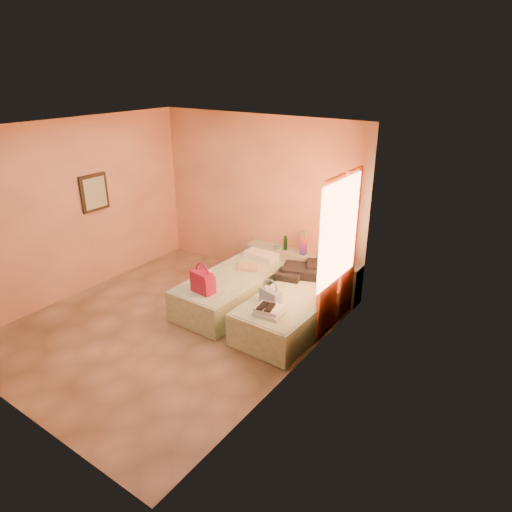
{
  "coord_description": "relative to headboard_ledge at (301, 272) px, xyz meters",
  "views": [
    {
      "loc": [
        4.32,
        -4.0,
        3.55
      ],
      "look_at": [
        0.92,
        0.85,
        1.03
      ],
      "focal_mm": 32.0,
      "sensor_mm": 36.0,
      "label": 1
    }
  ],
  "objects": [
    {
      "name": "ground",
      "position": [
        -0.98,
        -2.1,
        -0.33
      ],
      "size": [
        4.5,
        4.5,
        0.0
      ],
      "primitive_type": "plane",
      "color": "tan",
      "rests_on": "ground"
    },
    {
      "name": "room_walls",
      "position": [
        -0.77,
        -1.53,
        1.46
      ],
      "size": [
        4.02,
        4.51,
        2.81
      ],
      "color": "#F3B281",
      "rests_on": "ground"
    },
    {
      "name": "headboard_ledge",
      "position": [
        0.0,
        0.0,
        0.0
      ],
      "size": [
        2.05,
        0.3,
        0.65
      ],
      "primitive_type": "cube",
      "color": "#99A687",
      "rests_on": "ground"
    },
    {
      "name": "bed_left",
      "position": [
        -0.62,
        -1.05,
        -0.08
      ],
      "size": [
        0.92,
        2.01,
        0.5
      ],
      "primitive_type": "cube",
      "rotation": [
        0.0,
        0.0,
        -0.01
      ],
      "color": "beige",
      "rests_on": "ground"
    },
    {
      "name": "bed_right",
      "position": [
        0.5,
        -1.05,
        -0.08
      ],
      "size": [
        0.92,
        2.01,
        0.5
      ],
      "primitive_type": "cube",
      "rotation": [
        0.0,
        0.0,
        -0.01
      ],
      "color": "beige",
      "rests_on": "ground"
    },
    {
      "name": "water_bottle",
      "position": [
        -0.32,
        -0.01,
        0.44
      ],
      "size": [
        0.09,
        0.09,
        0.24
      ],
      "primitive_type": "cylinder",
      "rotation": [
        0.0,
        0.0,
        -0.36
      ],
      "color": "#153B1C",
      "rests_on": "headboard_ledge"
    },
    {
      "name": "rainbow_box",
      "position": [
        0.03,
        -0.01,
        0.52
      ],
      "size": [
        0.09,
        0.09,
        0.4
      ],
      "primitive_type": "cube",
      "rotation": [
        0.0,
        0.0,
        -0.01
      ],
      "color": "#A61437",
      "rests_on": "headboard_ledge"
    },
    {
      "name": "small_dish",
      "position": [
        -0.48,
        -0.04,
        0.34
      ],
      "size": [
        0.13,
        0.13,
        0.03
      ],
      "primitive_type": "cylinder",
      "rotation": [
        0.0,
        0.0,
        0.31
      ],
      "color": "#498665",
      "rests_on": "headboard_ledge"
    },
    {
      "name": "green_book",
      "position": [
        0.39,
        -0.02,
        0.34
      ],
      "size": [
        0.24,
        0.21,
        0.03
      ],
      "primitive_type": "cube",
      "rotation": [
        0.0,
        0.0,
        0.39
      ],
      "color": "#294D34",
      "rests_on": "headboard_ledge"
    },
    {
      "name": "flower_vase",
      "position": [
        0.84,
        -0.07,
        0.47
      ],
      "size": [
        0.29,
        0.29,
        0.29
      ],
      "primitive_type": "cube",
      "rotation": [
        0.0,
        0.0,
        0.39
      ],
      "color": "white",
      "rests_on": "headboard_ledge"
    },
    {
      "name": "magenta_handbag",
      "position": [
        -0.63,
        -1.74,
        0.34
      ],
      "size": [
        0.36,
        0.23,
        0.32
      ],
      "primitive_type": "cube",
      "rotation": [
        0.0,
        0.0,
        -0.12
      ],
      "color": "#A61437",
      "rests_on": "bed_left"
    },
    {
      "name": "khaki_garment",
      "position": [
        -0.57,
        -0.72,
        0.2
      ],
      "size": [
        0.39,
        0.35,
        0.05
      ],
      "primitive_type": "cube",
      "rotation": [
        0.0,
        0.0,
        0.4
      ],
      "color": "tan",
      "rests_on": "bed_left"
    },
    {
      "name": "clothes_pile",
      "position": [
        0.3,
        -0.44,
        0.27
      ],
      "size": [
        0.81,
        0.81,
        0.19
      ],
      "primitive_type": "cube",
      "rotation": [
        0.0,
        0.0,
        0.37
      ],
      "color": "black",
      "rests_on": "bed_right"
    },
    {
      "name": "blue_handbag",
      "position": [
        0.35,
        -1.47,
        0.28
      ],
      "size": [
        0.34,
        0.2,
        0.2
      ],
      "primitive_type": "cube",
      "rotation": [
        0.0,
        0.0,
        -0.22
      ],
      "color": "#395589",
      "rests_on": "bed_right"
    },
    {
      "name": "towel_stack",
      "position": [
        0.5,
        -1.74,
        0.23
      ],
      "size": [
        0.37,
        0.33,
        0.1
      ],
      "primitive_type": "cube",
      "rotation": [
        0.0,
        0.0,
        0.09
      ],
      "color": "silver",
      "rests_on": "bed_right"
    },
    {
      "name": "sandal_pair",
      "position": [
        0.46,
        -1.76,
        0.29
      ],
      "size": [
        0.2,
        0.25,
        0.02
      ],
      "primitive_type": "cube",
      "rotation": [
        0.0,
        0.0,
        0.15
      ],
      "color": "black",
      "rests_on": "towel_stack"
    }
  ]
}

